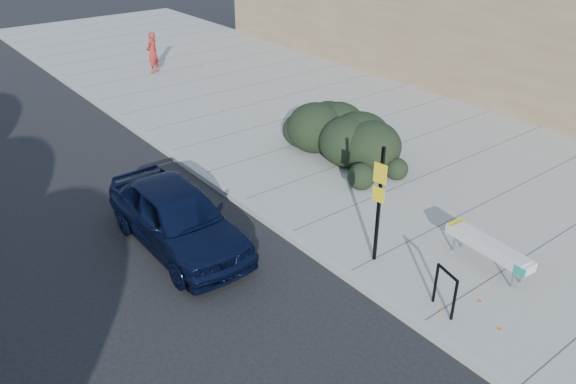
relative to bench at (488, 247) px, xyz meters
The scene contains 10 objects.
ground 3.06m from the bench, 146.59° to the left, with size 120.00×120.00×0.00m, color black.
sidewalk_near 7.36m from the bench, 64.98° to the left, with size 11.20×50.00×0.15m, color gray.
curb_near 7.12m from the bench, 110.59° to the left, with size 0.22×50.00×0.17m, color #9E9E99.
building_near 12.57m from the bench, 22.00° to the left, with size 6.00×36.00×5.00m, color #7A6049.
bench is the anchor object (origin of this frame).
bike_rack 1.93m from the bench, 169.48° to the right, with size 0.21×0.61×0.91m.
sign_post 2.59m from the bench, 136.17° to the left, with size 0.12×0.31×2.68m.
hedge 6.29m from the bench, 76.61° to the left, with size 2.15×4.29×1.61m, color black.
sedan_navy 6.84m from the bench, 133.07° to the left, with size 1.80×4.48×1.52m, color black.
pedestrian 17.84m from the bench, 86.76° to the left, with size 0.64×0.42×1.77m, color maroon.
Camera 1 is at (-6.95, -6.82, 7.27)m, focal length 35.00 mm.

